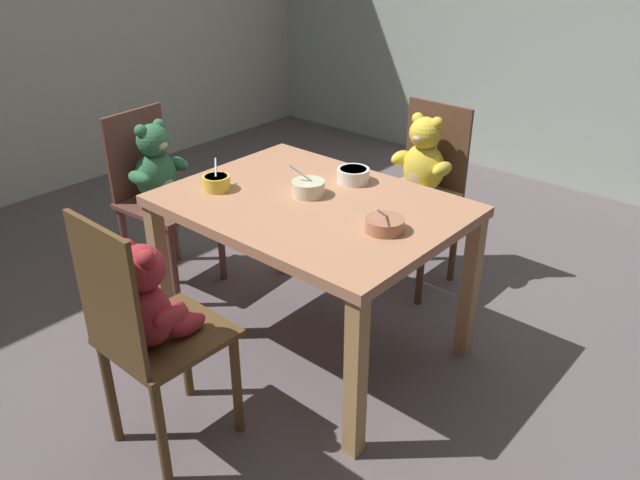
{
  "coord_description": "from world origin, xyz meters",
  "views": [
    {
      "loc": [
        1.55,
        -1.74,
        1.74
      ],
      "look_at": [
        0.0,
        0.05,
        0.5
      ],
      "focal_mm": 35.71,
      "sensor_mm": 36.0,
      "label": 1
    }
  ],
  "objects": [
    {
      "name": "teddy_chair_near_front",
      "position": [
        -0.01,
        -0.8,
        0.56
      ],
      "size": [
        0.37,
        0.39,
        0.94
      ],
      "rotation": [
        0.0,
        0.0,
        1.56
      ],
      "color": "brown",
      "rests_on": "ground_plane"
    },
    {
      "name": "teddy_chair_near_left",
      "position": [
        -0.95,
        -0.06,
        0.57
      ],
      "size": [
        0.44,
        0.42,
        0.88
      ],
      "rotation": [
        0.0,
        0.0,
        0.08
      ],
      "color": "brown",
      "rests_on": "ground_plane"
    },
    {
      "name": "porridge_bowl_white_far_center",
      "position": [
        -0.0,
        0.27,
        0.73
      ],
      "size": [
        0.14,
        0.14,
        0.06
      ],
      "color": "white",
      "rests_on": "dining_table"
    },
    {
      "name": "dining_table",
      "position": [
        0.0,
        0.0,
        0.62
      ],
      "size": [
        1.16,
        0.86,
        0.7
      ],
      "color": "tan",
      "rests_on": "ground_plane"
    },
    {
      "name": "porridge_bowl_yellow_near_left",
      "position": [
        -0.38,
        -0.17,
        0.73
      ],
      "size": [
        0.12,
        0.12,
        0.12
      ],
      "color": "yellow",
      "rests_on": "dining_table"
    },
    {
      "name": "teddy_chair_far_center",
      "position": [
        0.02,
        0.79,
        0.58
      ],
      "size": [
        0.39,
        0.37,
        0.91
      ],
      "rotation": [
        0.0,
        0.0,
        -1.58
      ],
      "color": "brown",
      "rests_on": "ground_plane"
    },
    {
      "name": "ground_plane",
      "position": [
        0.0,
        0.0,
        -0.02
      ],
      "size": [
        5.2,
        5.2,
        0.04
      ],
      "color": "#5F5357"
    },
    {
      "name": "porridge_bowl_cream_center",
      "position": [
        -0.05,
        0.04,
        0.73
      ],
      "size": [
        0.14,
        0.14,
        0.13
      ],
      "color": "beige",
      "rests_on": "dining_table"
    },
    {
      "name": "porridge_bowl_terracotta_near_right",
      "position": [
        0.38,
        -0.02,
        0.73
      ],
      "size": [
        0.14,
        0.15,
        0.12
      ],
      "color": "#B06F4F",
      "rests_on": "dining_table"
    }
  ]
}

